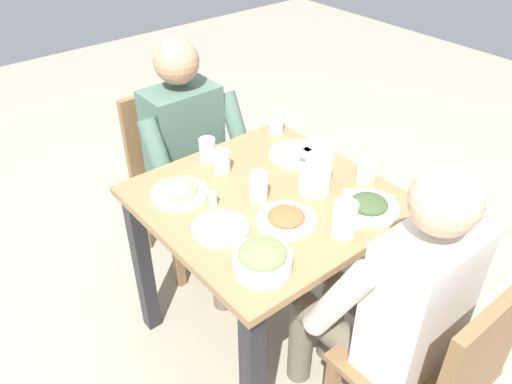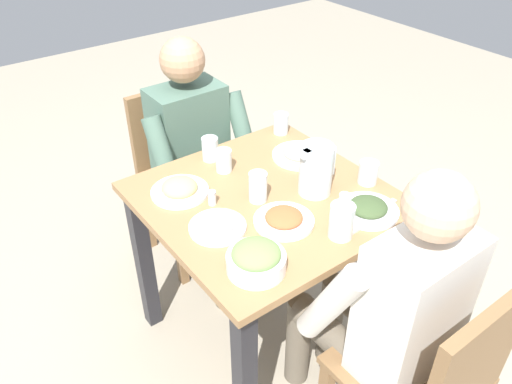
{
  "view_description": "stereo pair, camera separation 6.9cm",
  "coord_description": "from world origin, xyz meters",
  "px_view_note": "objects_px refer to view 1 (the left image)",
  "views": [
    {
      "loc": [
        -0.97,
        -1.13,
        1.81
      ],
      "look_at": [
        -0.01,
        0.04,
        0.74
      ],
      "focal_mm": 35.76,
      "sensor_mm": 36.0,
      "label": 1
    },
    {
      "loc": [
        -0.92,
        -1.17,
        1.81
      ],
      "look_at": [
        -0.01,
        0.04,
        0.74
      ],
      "focal_mm": 35.76,
      "sensor_mm": 36.0,
      "label": 2
    }
  ],
  "objects_px": {
    "chair_near": "(438,370)",
    "oil_carafe": "(344,219)",
    "plate_rice_curry": "(286,218)",
    "water_glass_by_pitcher": "(366,170)",
    "water_glass_far_left": "(276,123)",
    "water_glass_far_right": "(259,187)",
    "plate_fries": "(179,191)",
    "plate_yoghurt": "(220,225)",
    "water_glass_center": "(222,161)",
    "water_pitcher": "(316,168)",
    "plate_beans": "(296,152)",
    "salad_bowl": "(262,259)",
    "water_glass_near_left": "(207,150)",
    "diner_far": "(196,160)",
    "dining_table": "(266,226)",
    "diner_near": "(391,299)",
    "salt_shaker": "(213,199)",
    "chair_far": "(175,168)",
    "plate_dolmas": "(369,205)"
  },
  "relations": [
    {
      "from": "dining_table",
      "to": "water_pitcher",
      "type": "relative_size",
      "value": 4.35
    },
    {
      "from": "plate_yoghurt",
      "to": "plate_fries",
      "type": "bearing_deg",
      "value": 89.48
    },
    {
      "from": "plate_rice_curry",
      "to": "oil_carafe",
      "type": "distance_m",
      "value": 0.2
    },
    {
      "from": "water_glass_far_right",
      "to": "water_glass_center",
      "type": "bearing_deg",
      "value": 87.38
    },
    {
      "from": "chair_near",
      "to": "water_pitcher",
      "type": "relative_size",
      "value": 4.49
    },
    {
      "from": "water_pitcher",
      "to": "plate_dolmas",
      "type": "height_order",
      "value": "water_pitcher"
    },
    {
      "from": "water_glass_far_left",
      "to": "water_glass_center",
      "type": "relative_size",
      "value": 0.99
    },
    {
      "from": "water_glass_far_right",
      "to": "oil_carafe",
      "type": "distance_m",
      "value": 0.33
    },
    {
      "from": "chair_near",
      "to": "plate_fries",
      "type": "relative_size",
      "value": 4.08
    },
    {
      "from": "chair_near",
      "to": "salad_bowl",
      "type": "height_order",
      "value": "chair_near"
    },
    {
      "from": "plate_beans",
      "to": "water_glass_near_left",
      "type": "height_order",
      "value": "water_glass_near_left"
    },
    {
      "from": "chair_near",
      "to": "oil_carafe",
      "type": "distance_m",
      "value": 0.54
    },
    {
      "from": "diner_far",
      "to": "plate_fries",
      "type": "xyz_separation_m",
      "value": [
        -0.29,
        -0.34,
        0.14
      ]
    },
    {
      "from": "diner_far",
      "to": "oil_carafe",
      "type": "relative_size",
      "value": 6.98
    },
    {
      "from": "water_glass_far_right",
      "to": "dining_table",
      "type": "bearing_deg",
      "value": 5.89
    },
    {
      "from": "plate_rice_curry",
      "to": "plate_beans",
      "type": "xyz_separation_m",
      "value": [
        0.32,
        0.29,
        0.0
      ]
    },
    {
      "from": "water_glass_near_left",
      "to": "oil_carafe",
      "type": "relative_size",
      "value": 0.58
    },
    {
      "from": "chair_near",
      "to": "plate_yoghurt",
      "type": "height_order",
      "value": "chair_near"
    },
    {
      "from": "plate_yoghurt",
      "to": "water_glass_far_right",
      "type": "xyz_separation_m",
      "value": [
        0.2,
        0.05,
        0.04
      ]
    },
    {
      "from": "water_glass_far_right",
      "to": "salt_shaker",
      "type": "bearing_deg",
      "value": 151.19
    },
    {
      "from": "water_glass_center",
      "to": "oil_carafe",
      "type": "relative_size",
      "value": 0.55
    },
    {
      "from": "water_pitcher",
      "to": "plate_rice_curry",
      "type": "bearing_deg",
      "value": -159.96
    },
    {
      "from": "chair_near",
      "to": "plate_rice_curry",
      "type": "relative_size",
      "value": 4.17
    },
    {
      "from": "plate_yoghurt",
      "to": "water_glass_center",
      "type": "height_order",
      "value": "water_glass_center"
    },
    {
      "from": "chair_near",
      "to": "diner_far",
      "type": "xyz_separation_m",
      "value": [
        -0.01,
        1.28,
        0.14
      ]
    },
    {
      "from": "water_pitcher",
      "to": "plate_dolmas",
      "type": "xyz_separation_m",
      "value": [
        0.06,
        -0.2,
        -0.08
      ]
    },
    {
      "from": "chair_near",
      "to": "plate_rice_curry",
      "type": "xyz_separation_m",
      "value": [
        -0.1,
        0.59,
        0.28
      ]
    },
    {
      "from": "water_glass_far_right",
      "to": "water_pitcher",
      "type": "bearing_deg",
      "value": -21.57
    },
    {
      "from": "plate_yoghurt",
      "to": "plate_beans",
      "type": "xyz_separation_m",
      "value": [
        0.51,
        0.19,
        -0.0
      ]
    },
    {
      "from": "plate_rice_curry",
      "to": "water_glass_center",
      "type": "distance_m",
      "value": 0.39
    },
    {
      "from": "dining_table",
      "to": "plate_yoghurt",
      "type": "bearing_deg",
      "value": -168.08
    },
    {
      "from": "diner_far",
      "to": "oil_carafe",
      "type": "distance_m",
      "value": 0.88
    },
    {
      "from": "diner_far",
      "to": "salad_bowl",
      "type": "relative_size",
      "value": 6.39
    },
    {
      "from": "dining_table",
      "to": "water_pitcher",
      "type": "height_order",
      "value": "water_pitcher"
    },
    {
      "from": "plate_rice_curry",
      "to": "salad_bowl",
      "type": "bearing_deg",
      "value": -149.16
    },
    {
      "from": "chair_near",
      "to": "water_glass_far_left",
      "type": "distance_m",
      "value": 1.16
    },
    {
      "from": "water_glass_far_left",
      "to": "water_glass_far_right",
      "type": "bearing_deg",
      "value": -137.85
    },
    {
      "from": "water_glass_far_left",
      "to": "oil_carafe",
      "type": "distance_m",
      "value": 0.71
    },
    {
      "from": "chair_far",
      "to": "plate_beans",
      "type": "relative_size",
      "value": 3.9
    },
    {
      "from": "water_glass_near_left",
      "to": "oil_carafe",
      "type": "distance_m",
      "value": 0.66
    },
    {
      "from": "dining_table",
      "to": "diner_near",
      "type": "height_order",
      "value": "diner_near"
    },
    {
      "from": "chair_far",
      "to": "water_glass_far_left",
      "type": "relative_size",
      "value": 9.54
    },
    {
      "from": "diner_near",
      "to": "diner_far",
      "type": "height_order",
      "value": "same"
    },
    {
      "from": "chair_near",
      "to": "salad_bowl",
      "type": "bearing_deg",
      "value": 123.88
    },
    {
      "from": "plate_rice_curry",
      "to": "water_glass_by_pitcher",
      "type": "relative_size",
      "value": 2.4
    },
    {
      "from": "chair_near",
      "to": "salt_shaker",
      "type": "bearing_deg",
      "value": 106.23
    },
    {
      "from": "plate_fries",
      "to": "plate_beans",
      "type": "bearing_deg",
      "value": -7.35
    },
    {
      "from": "plate_rice_curry",
      "to": "water_glass_by_pitcher",
      "type": "bearing_deg",
      "value": 0.27
    },
    {
      "from": "plate_yoghurt",
      "to": "water_glass_by_pitcher",
      "type": "xyz_separation_m",
      "value": [
        0.6,
        -0.1,
        0.02
      ]
    },
    {
      "from": "plate_yoghurt",
      "to": "plate_beans",
      "type": "relative_size",
      "value": 0.87
    }
  ]
}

